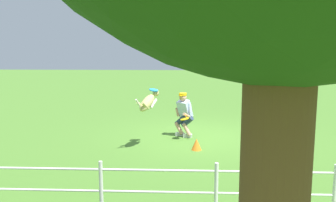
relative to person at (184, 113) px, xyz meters
The scene contains 7 objects.
ground_plane 0.86m from the person, behind, with size 60.00×60.00×0.00m, color #4A7B2B.
person is the anchor object (origin of this frame).
dog 1.58m from the person, 51.93° to the left, with size 0.57×0.97×0.58m.
frisbee_flying 1.45m from the person, 49.18° to the left, with size 0.24×0.24×0.02m, color #218DE8.
frisbee_held 0.40m from the person, 92.59° to the left, with size 0.24×0.24×0.02m, color yellow.
fence 5.00m from the person, 95.74° to the left, with size 17.80×0.06×0.87m.
training_cone 1.48m from the person, 103.59° to the left, with size 0.26×0.26×0.29m, color orange.
Camera 1 is at (0.50, 10.16, 2.61)m, focal length 38.15 mm.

